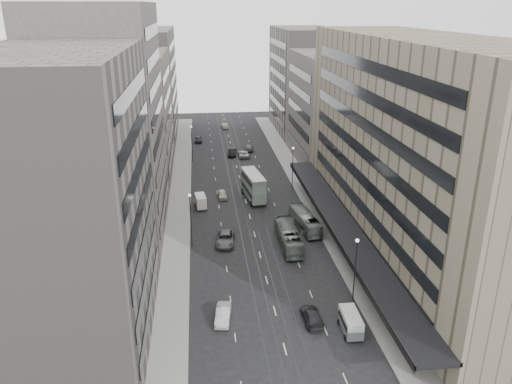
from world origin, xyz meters
name	(u,v)px	position (x,y,z in m)	size (l,w,h in m)	color
ground	(268,284)	(0.00, 0.00, 0.00)	(220.00, 220.00, 0.00)	black
sidewalk_right	(301,183)	(12.00, 37.50, 0.07)	(4.00, 125.00, 0.15)	gray
sidewalk_left	(181,188)	(-12.00, 37.50, 0.07)	(4.00, 125.00, 0.15)	gray
department_store	(415,150)	(21.45, 8.00, 14.95)	(19.20, 60.00, 30.00)	#7A6F59
building_right_mid	(332,109)	(21.50, 52.00, 12.00)	(15.00, 28.00, 24.00)	#4A4440
building_right_far	(304,81)	(21.50, 82.00, 14.00)	(15.00, 32.00, 28.00)	slate
building_left_a	(64,207)	(-21.50, -8.00, 15.00)	(15.00, 28.00, 30.00)	slate
building_left_b	(106,125)	(-21.50, 19.00, 17.00)	(15.00, 26.00, 34.00)	#4A4440
building_left_c	(131,117)	(-21.50, 46.00, 12.50)	(15.00, 28.00, 25.00)	#655B4F
building_left_d	(145,85)	(-21.50, 79.00, 14.00)	(15.00, 38.00, 28.00)	slate
lamp_right_near	(356,263)	(9.70, -5.00, 5.20)	(0.44, 0.44, 8.32)	#262628
lamp_right_far	(293,163)	(9.70, 35.00, 5.20)	(0.44, 0.44, 8.32)	#262628
lamp_left_near	(190,214)	(-9.70, 12.00, 5.20)	(0.44, 0.44, 8.32)	#262628
lamp_left_far	(192,139)	(-9.70, 55.00, 5.20)	(0.44, 0.44, 8.32)	#262628
bus_near	(288,237)	(4.48, 10.31, 1.49)	(2.51, 10.73, 2.99)	slate
bus_far	(305,220)	(8.24, 16.16, 1.41)	(2.37, 10.11, 2.82)	gray
double_decker	(253,185)	(1.50, 30.03, 2.69)	(3.82, 9.37, 4.98)	slate
vw_microbus	(351,322)	(7.58, -10.93, 1.29)	(2.05, 4.33, 2.31)	#565C5D
panel_van	(201,201)	(-8.18, 26.87, 1.30)	(2.19, 3.90, 2.35)	silver
sedan_1	(223,314)	(-6.11, -7.11, 0.75)	(1.58, 4.54, 1.49)	#BABAB6
sedan_2	(225,239)	(-4.73, 12.23, 0.81)	(2.68, 5.81, 1.61)	#57585A
sedan_3	(312,316)	(3.84, -8.56, 0.71)	(1.99, 4.89, 1.42)	black
sedan_4	(222,195)	(-4.17, 31.20, 0.68)	(1.60, 3.98, 1.35)	#BAAF9A
sedan_5	(232,152)	(-0.32, 58.77, 0.83)	(1.76, 5.05, 1.66)	black
sedan_6	(243,154)	(2.23, 57.49, 0.72)	(2.40, 5.20, 1.45)	#BBBBB7
sedan_7	(249,148)	(4.07, 62.69, 0.70)	(1.95, 4.80, 1.39)	#565658
sedan_8	(198,139)	(-8.22, 72.26, 0.77)	(1.82, 4.53, 1.54)	#2A2B2D
sedan_9	(224,126)	(-0.55, 87.04, 0.73)	(1.56, 4.46, 1.47)	#AFA891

